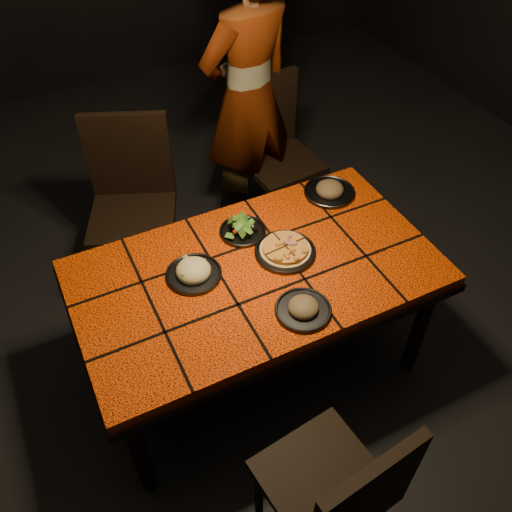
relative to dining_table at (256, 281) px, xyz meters
name	(u,v)px	position (x,y,z in m)	size (l,w,h in m)	color
room_shell	(257,119)	(0.00, 0.00, 0.83)	(6.04, 7.04, 3.08)	black
dining_table	(256,281)	(0.00, 0.00, 0.00)	(1.62, 0.92, 0.75)	#F64307
chair_near	(340,491)	(-0.13, -0.92, -0.13)	(0.47, 0.47, 0.94)	black
chair_far_left	(132,194)	(-0.30, 0.96, -0.08)	(0.61, 0.61, 1.03)	black
chair_far_right	(274,145)	(0.66, 1.08, -0.11)	(0.48, 0.48, 0.98)	black
diner	(248,97)	(0.52, 1.15, 0.21)	(0.65, 0.42, 1.77)	brown
plate_pizza	(285,250)	(0.16, 0.03, 0.10)	(0.28, 0.28, 0.04)	#37363B
plate_pasta	(194,272)	(-0.26, 0.09, 0.10)	(0.25, 0.25, 0.08)	#37363B
plate_salad	(243,229)	(0.05, 0.24, 0.10)	(0.22, 0.22, 0.07)	#37363B
plate_mushroom_a	(303,308)	(0.06, -0.30, 0.10)	(0.24, 0.24, 0.08)	#37363B
plate_mushroom_b	(330,190)	(0.57, 0.31, 0.10)	(0.26, 0.26, 0.09)	#37363B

